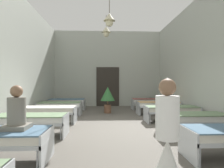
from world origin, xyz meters
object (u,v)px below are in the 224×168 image
at_px(bed_left_row_3, 49,111).
at_px(bed_right_row_3, 171,110).
at_px(bed_left_row_4, 60,105).
at_px(potted_plant, 108,96).
at_px(patient_seated_primary, 17,113).
at_px(nurse_near_aisle, 167,152).
at_px(bed_left_row_2, 31,120).
at_px(bed_right_row_4, 158,105).
at_px(bed_left_row_5, 67,101).
at_px(bed_right_row_2, 193,118).
at_px(bed_right_row_5, 149,101).

bearing_deg(bed_left_row_3, bed_right_row_3, 0.00).
height_order(bed_left_row_4, potted_plant, potted_plant).
xyz_separation_m(patient_seated_primary, potted_plant, (1.79, 5.62, -0.05)).
bearing_deg(nurse_near_aisle, bed_left_row_4, -150.55).
distance_m(bed_left_row_2, patient_seated_primary, 1.75).
xyz_separation_m(bed_right_row_3, nurse_near_aisle, (-1.67, -4.60, 0.09)).
relative_size(bed_right_row_4, bed_left_row_5, 1.00).
distance_m(bed_right_row_4, patient_seated_primary, 6.58).
height_order(bed_right_row_3, nurse_near_aisle, nurse_near_aisle).
bearing_deg(bed_right_row_2, bed_left_row_2, 180.00).
bearing_deg(bed_left_row_4, bed_right_row_3, -21.59).
relative_size(bed_left_row_3, potted_plant, 1.53).
height_order(bed_right_row_5, potted_plant, potted_plant).
bearing_deg(bed_left_row_4, bed_left_row_5, 90.00).
xyz_separation_m(bed_left_row_5, potted_plant, (2.14, -1.29, 0.38)).
xyz_separation_m(bed_left_row_2, bed_left_row_4, (0.00, 3.50, 0.00)).
relative_size(bed_right_row_3, bed_left_row_5, 1.00).
bearing_deg(patient_seated_primary, nurse_near_aisle, -26.49).
bearing_deg(bed_right_row_2, bed_right_row_3, 90.00).
bearing_deg(bed_right_row_4, bed_left_row_5, 158.41).
bearing_deg(potted_plant, bed_right_row_3, -44.12).
xyz_separation_m(bed_right_row_2, nurse_near_aisle, (-1.67, -2.85, 0.09)).
height_order(bed_left_row_4, bed_right_row_4, same).
distance_m(nurse_near_aisle, potted_plant, 6.85).
distance_m(bed_right_row_2, bed_right_row_3, 1.75).
xyz_separation_m(bed_right_row_2, bed_left_row_3, (-4.42, 1.75, 0.00)).
bearing_deg(bed_left_row_2, nurse_near_aisle, -46.10).
bearing_deg(bed_left_row_2, bed_right_row_5, 49.89).
bearing_deg(patient_seated_primary, bed_right_row_4, 51.73).
relative_size(bed_left_row_3, bed_right_row_4, 1.00).
xyz_separation_m(bed_left_row_4, bed_right_row_4, (4.42, 0.00, 0.00)).
bearing_deg(bed_right_row_5, bed_left_row_3, -141.64).
bearing_deg(bed_left_row_5, bed_left_row_4, -90.00).
bearing_deg(bed_right_row_4, bed_left_row_2, -141.64).
distance_m(bed_right_row_2, potted_plant, 4.59).
xyz_separation_m(bed_right_row_5, nurse_near_aisle, (-1.67, -8.10, 0.09)).
relative_size(bed_left_row_3, bed_left_row_5, 1.00).
bearing_deg(bed_right_row_2, bed_left_row_3, 158.41).
bearing_deg(bed_right_row_3, bed_left_row_5, 141.64).
bearing_deg(bed_right_row_4, patient_seated_primary, -128.27).
distance_m(bed_right_row_3, potted_plant, 3.20).
relative_size(nurse_near_aisle, potted_plant, 1.20).
height_order(bed_right_row_3, bed_right_row_4, same).
height_order(bed_left_row_4, nurse_near_aisle, nurse_near_aisle).
bearing_deg(bed_right_row_5, patient_seated_primary, -120.51).
height_order(bed_left_row_3, bed_right_row_3, same).
relative_size(bed_right_row_3, potted_plant, 1.53).
xyz_separation_m(nurse_near_aisle, potted_plant, (-0.61, 6.81, 0.29)).
bearing_deg(bed_left_row_5, patient_seated_primary, -87.10).
bearing_deg(potted_plant, bed_right_row_4, -11.47).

